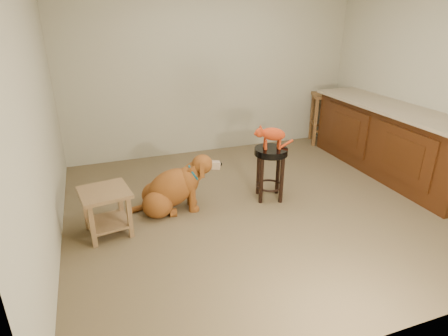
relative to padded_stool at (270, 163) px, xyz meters
name	(u,v)px	position (x,y,z in m)	size (l,w,h in m)	color
floor	(268,205)	(-0.08, -0.16, -0.45)	(4.50, 4.00, 0.01)	brown
room_shell	(276,56)	(-0.08, -0.16, 1.23)	(4.54, 4.04, 2.62)	#A7A386
cabinet_run	(389,143)	(1.86, 0.14, -0.01)	(0.70, 2.56, 0.94)	#3F1F0B
padded_stool	(270,163)	(0.00, 0.00, 0.00)	(0.41, 0.41, 0.63)	black
wood_stool	(324,118)	(1.77, 1.54, -0.02)	(0.59, 0.59, 0.83)	brown
side_table	(106,205)	(-1.87, -0.15, -0.13)	(0.53, 0.53, 0.48)	brown
golden_retriever	(172,189)	(-1.15, 0.11, -0.20)	(1.07, 0.57, 0.68)	brown
tabby_kitten	(271,135)	(-0.01, 0.00, 0.35)	(0.48, 0.22, 0.30)	#A53010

